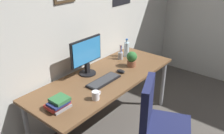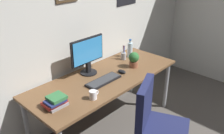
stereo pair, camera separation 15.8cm
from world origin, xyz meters
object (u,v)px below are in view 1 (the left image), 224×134
computer_mouse (121,71)px  monitor (86,55)px  coffee_mug_near (96,95)px  pen_cup (121,55)px  office_chair (159,121)px  water_bottle (127,49)px  keyboard (104,81)px  book_stack_left (59,103)px  potted_plant (132,59)px

computer_mouse → monitor: bearing=133.1°
coffee_mug_near → pen_cup: 1.02m
office_chair → water_bottle: bearing=51.5°
water_bottle → keyboard: bearing=-162.5°
office_chair → book_stack_left: office_chair is taller
keyboard → water_bottle: water_bottle is taller
office_chair → computer_mouse: bearing=66.9°
monitor → coffee_mug_near: size_ratio=4.09×
office_chair → coffee_mug_near: 0.66m
computer_mouse → pen_cup: (0.32, 0.25, 0.04)m
office_chair → pen_cup: (0.62, 0.94, 0.25)m
book_stack_left → keyboard: bearing=0.6°
coffee_mug_near → office_chair: bearing=-59.2°
computer_mouse → coffee_mug_near: 0.63m
monitor → keyboard: size_ratio=1.07×
office_chair → keyboard: bearing=90.5°
monitor → water_bottle: bearing=-3.7°
office_chair → pen_cup: size_ratio=4.75×
office_chair → keyboard: 0.73m
potted_plant → pen_cup: (0.09, 0.25, -0.05)m
coffee_mug_near → potted_plant: 0.86m
monitor → pen_cup: bearing=-3.9°
water_bottle → potted_plant: size_ratio=1.29×
pen_cup → book_stack_left: (-1.25, -0.25, -0.00)m
coffee_mug_near → potted_plant: (0.84, 0.16, 0.06)m
monitor → coffee_mug_near: (-0.34, -0.45, -0.20)m
computer_mouse → coffee_mug_near: size_ratio=0.98×
office_chair → potted_plant: bearing=53.1°
computer_mouse → potted_plant: 0.24m
coffee_mug_near → book_stack_left: size_ratio=0.53×
potted_plant → coffee_mug_near: bearing=-169.0°
office_chair → potted_plant: size_ratio=4.87×
book_stack_left → monitor: bearing=23.6°
keyboard → water_bottle: size_ratio=1.70×
computer_mouse → water_bottle: bearing=28.6°
monitor → computer_mouse: monitor is taller
coffee_mug_near → water_bottle: bearing=20.9°
monitor → pen_cup: (0.59, -0.04, -0.19)m
keyboard → pen_cup: 0.67m
potted_plant → monitor: bearing=150.2°
computer_mouse → water_bottle: size_ratio=0.44×
keyboard → water_bottle: (0.75, 0.24, 0.09)m
monitor → potted_plant: size_ratio=2.36×
monitor → keyboard: monitor is taller
monitor → water_bottle: monitor is taller
keyboard → office_chair: bearing=-89.5°
keyboard → pen_cup: size_ratio=2.15×
potted_plant → book_stack_left: bearing=-179.9°
computer_mouse → office_chair: bearing=-113.1°
office_chair → book_stack_left: size_ratio=4.51×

